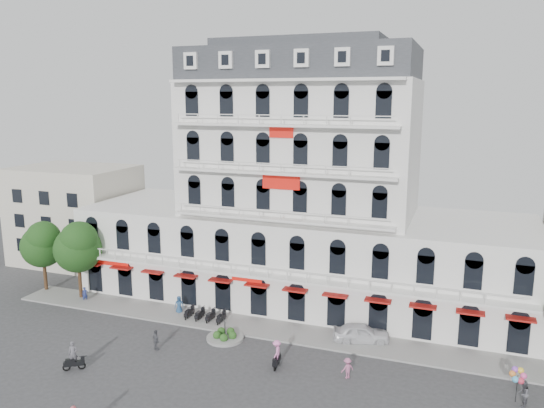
{
  "coord_description": "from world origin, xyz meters",
  "views": [
    {
      "loc": [
        15.3,
        -32.36,
        20.36
      ],
      "look_at": [
        -0.17,
        10.0,
        11.29
      ],
      "focal_mm": 35.0,
      "sensor_mm": 36.0,
      "label": 1
    }
  ],
  "objects": [
    {
      "name": "tree_west_outer",
      "position": [
        -25.95,
        9.98,
        5.35
      ],
      "size": [
        4.5,
        4.48,
        7.76
      ],
      "color": "#382314",
      "rests_on": "ground"
    },
    {
      "name": "parked_scooter_row",
      "position": [
        -6.35,
        8.8,
        0.0
      ],
      "size": [
        4.4,
        1.8,
        1.1
      ],
      "primitive_type": null,
      "color": "black",
      "rests_on": "ground"
    },
    {
      "name": "rider_center",
      "position": [
        2.79,
        2.96,
        1.19
      ],
      "size": [
        0.77,
        1.7,
        2.24
      ],
      "rotation": [
        0.0,
        0.0,
        4.81
      ],
      "color": "black",
      "rests_on": "ground"
    },
    {
      "name": "main_building",
      "position": [
        0.0,
        18.0,
        9.96
      ],
      "size": [
        45.0,
        15.0,
        25.8
      ],
      "color": "silver",
      "rests_on": "ground"
    },
    {
      "name": "parked_car",
      "position": [
        8.05,
        9.5,
        0.81
      ],
      "size": [
        5.09,
        3.19,
        1.62
      ],
      "primitive_type": "imported",
      "rotation": [
        0.0,
        0.0,
        1.86
      ],
      "color": "silver",
      "rests_on": "ground"
    },
    {
      "name": "pedestrian_left",
      "position": [
        -9.47,
        9.5,
        0.88
      ],
      "size": [
        1.02,
        0.9,
        1.75
      ],
      "primitive_type": "imported",
      "rotation": [
        0.0,
        0.0,
        0.5
      ],
      "color": "navy",
      "rests_on": "ground"
    },
    {
      "name": "tree_west_inner",
      "position": [
        -20.95,
        9.48,
        5.68
      ],
      "size": [
        4.76,
        4.76,
        8.25
      ],
      "color": "#382314",
      "rests_on": "ground"
    },
    {
      "name": "rider_west",
      "position": [
        -11.56,
        -2.73,
        1.08
      ],
      "size": [
        1.48,
        1.12,
        2.33
      ],
      "rotation": [
        0.0,
        0.0,
        0.59
      ],
      "color": "black",
      "rests_on": "ground"
    },
    {
      "name": "balloon_vendor",
      "position": [
        19.94,
        3.88,
        1.26
      ],
      "size": [
        1.42,
        1.34,
        2.45
      ],
      "color": "#54535B",
      "rests_on": "ground"
    },
    {
      "name": "sidewalk",
      "position": [
        0.0,
        9.0,
        0.08
      ],
      "size": [
        53.0,
        4.0,
        0.16
      ],
      "primitive_type": "cube",
      "color": "gray",
      "rests_on": "ground"
    },
    {
      "name": "ground",
      "position": [
        0.0,
        0.0,
        0.0
      ],
      "size": [
        120.0,
        120.0,
        0.0
      ],
      "primitive_type": "plane",
      "color": "#38383A",
      "rests_on": "ground"
    },
    {
      "name": "traffic_island",
      "position": [
        -3.0,
        6.0,
        0.26
      ],
      "size": [
        3.2,
        3.2,
        1.6
      ],
      "color": "gray",
      "rests_on": "ground"
    },
    {
      "name": "flank_building_west",
      "position": [
        -30.0,
        20.0,
        6.0
      ],
      "size": [
        14.0,
        10.0,
        12.0
      ],
      "primitive_type": "cube",
      "color": "beige",
      "rests_on": "ground"
    },
    {
      "name": "pedestrian_mid",
      "position": [
        -7.48,
        2.26,
        0.88
      ],
      "size": [
        1.1,
        0.9,
        1.75
      ],
      "primitive_type": "imported",
      "rotation": [
        0.0,
        0.0,
        2.59
      ],
      "color": "#505157",
      "rests_on": "ground"
    },
    {
      "name": "pedestrian_far",
      "position": [
        -20.0,
        8.91,
        0.76
      ],
      "size": [
        0.64,
        0.66,
        1.52
      ],
      "primitive_type": "imported",
      "rotation": [
        0.0,
        0.0,
        0.87
      ],
      "color": "navy",
      "rests_on": "ground"
    },
    {
      "name": "pedestrian_right",
      "position": [
        8.21,
        3.27,
        0.78
      ],
      "size": [
        1.13,
        1.13,
        1.57
      ],
      "primitive_type": "imported",
      "rotation": [
        0.0,
        0.0,
        3.92
      ],
      "color": "#BB638E",
      "rests_on": "ground"
    }
  ]
}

